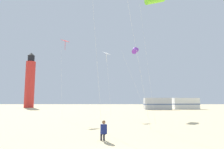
% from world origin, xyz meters
% --- Properties ---
extents(kite_flyer_standing, '(0.41, 0.55, 1.16)m').
position_xyz_m(kite_flyer_standing, '(-0.30, 4.78, 0.61)').
color(kite_flyer_standing, navy).
rests_on(kite_flyer_standing, ground).
extents(kite_diamond_scarlet, '(1.22, 1.22, 10.19)m').
position_xyz_m(kite_diamond_scarlet, '(-5.97, 18.67, 9.56)').
color(kite_diamond_scarlet, silver).
rests_on(kite_diamond_scarlet, ground).
extents(kite_diamond_white, '(1.32, 1.32, 9.12)m').
position_xyz_m(kite_diamond_white, '(-0.62, 21.10, 8.56)').
color(kite_diamond_white, silver).
rests_on(kite_diamond_white, ground).
extents(kite_tube_lime, '(2.91, 2.44, 14.08)m').
position_xyz_m(kite_tube_lime, '(4.96, 14.30, 13.37)').
color(kite_tube_lime, silver).
rests_on(kite_tube_lime, ground).
extents(kite_tube_violet, '(3.47, 3.51, 10.27)m').
position_xyz_m(kite_tube_violet, '(3.64, 22.12, 9.56)').
color(kite_tube_violet, silver).
rests_on(kite_tube_violet, ground).
extents(lighthouse_distant, '(2.80, 2.80, 16.80)m').
position_xyz_m(lighthouse_distant, '(-24.75, 53.67, 7.84)').
color(lighthouse_distant, red).
rests_on(lighthouse_distant, ground).
extents(rv_van_silver, '(6.52, 2.56, 2.80)m').
position_xyz_m(rv_van_silver, '(11.20, 42.20, 1.39)').
color(rv_van_silver, '#B7BABF').
rests_on(rv_van_silver, ground).
extents(rv_van_white, '(6.55, 2.68, 2.80)m').
position_xyz_m(rv_van_white, '(18.85, 44.39, 1.39)').
color(rv_van_white, white).
rests_on(rv_van_white, ground).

